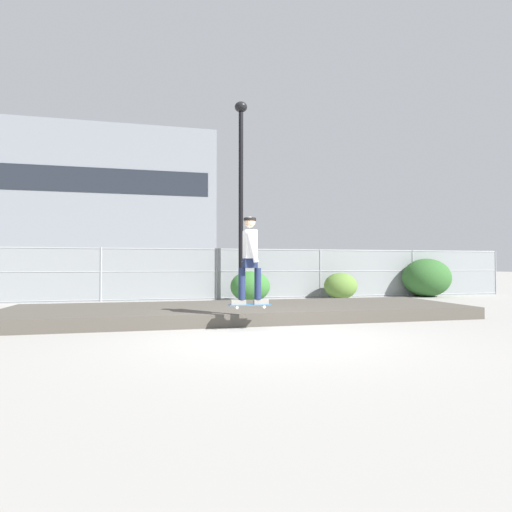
% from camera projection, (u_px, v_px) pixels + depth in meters
% --- Properties ---
extents(ground_plane, '(120.00, 120.00, 0.00)m').
position_uv_depth(ground_plane, '(270.00, 337.00, 6.97)').
color(ground_plane, gray).
extents(gravel_berm, '(10.77, 3.19, 0.27)m').
position_uv_depth(gravel_berm, '(242.00, 311.00, 9.60)').
color(gravel_berm, '#4C473F').
rests_on(gravel_berm, ground_plane).
extents(skateboard, '(0.80, 0.22, 0.07)m').
position_uv_depth(skateboard, '(250.00, 305.00, 7.62)').
color(skateboard, '#2D608C').
extents(skater, '(0.72, 0.58, 1.67)m').
position_uv_depth(skater, '(250.00, 255.00, 7.64)').
color(skater, gray).
rests_on(skater, skateboard).
extents(chain_fence, '(23.79, 0.06, 1.85)m').
position_uv_depth(chain_fence, '(217.00, 274.00, 14.43)').
color(chain_fence, gray).
rests_on(chain_fence, ground_plane).
extents(street_lamp, '(0.44, 0.44, 6.96)m').
position_uv_depth(street_lamp, '(241.00, 177.00, 13.95)').
color(street_lamp, black).
rests_on(street_lamp, ground_plane).
extents(parked_car_near, '(4.50, 2.14, 1.66)m').
position_uv_depth(parked_car_near, '(80.00, 275.00, 16.23)').
color(parked_car_near, navy).
rests_on(parked_car_near, ground_plane).
extents(library_building, '(22.89, 11.57, 15.62)m').
position_uv_depth(library_building, '(110.00, 207.00, 45.49)').
color(library_building, slate).
rests_on(library_building, ground_plane).
extents(shrub_left, '(1.35, 1.10, 1.04)m').
position_uv_depth(shrub_left, '(250.00, 286.00, 13.54)').
color(shrub_left, '#336B2D').
rests_on(shrub_left, ground_plane).
extents(shrub_center, '(1.25, 1.02, 0.96)m').
position_uv_depth(shrub_center, '(341.00, 286.00, 14.65)').
color(shrub_center, '#567A33').
rests_on(shrub_center, ground_plane).
extents(shrub_right, '(1.94, 1.59, 1.50)m').
position_uv_depth(shrub_right, '(427.00, 278.00, 15.77)').
color(shrub_right, '#2D5B28').
rests_on(shrub_right, ground_plane).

